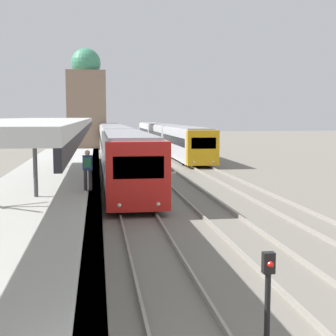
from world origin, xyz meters
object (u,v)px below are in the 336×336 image
at_px(person_on_platform, 88,167).
at_px(signal_post_near, 268,291).
at_px(train_near, 116,143).
at_px(train_far, 165,136).

xyz_separation_m(person_on_platform, signal_post_near, (3.21, -12.02, -0.88)).
xyz_separation_m(train_near, train_far, (6.43, 14.99, -0.04)).
distance_m(person_on_platform, train_far, 37.01).
bearing_deg(train_far, train_near, -113.22).
bearing_deg(train_far, signal_post_near, -96.19).
height_order(train_far, signal_post_near, train_far).
bearing_deg(train_near, signal_post_near, -87.88).
bearing_deg(train_far, person_on_platform, -103.15).
bearing_deg(train_near, train_far, 66.78).
relative_size(train_near, signal_post_near, 25.20).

